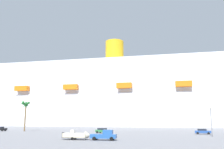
{
  "coord_description": "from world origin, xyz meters",
  "views": [
    {
      "loc": [
        23.17,
        -67.51,
        4.82
      ],
      "look_at": [
        -7.16,
        35.4,
        23.93
      ],
      "focal_mm": 38.82,
      "sensor_mm": 36.0,
      "label": 1
    }
  ],
  "objects_px": {
    "parked_car_blue_suv": "(203,131)",
    "parked_car_green_wagon": "(103,130)",
    "small_boat_on_trailer": "(78,135)",
    "street_lamp": "(211,117)",
    "parked_car_black_coupe": "(0,129)",
    "palm_tree": "(26,107)",
    "pickup_truck": "(105,135)",
    "cruise_ship": "(184,97)"
  },
  "relations": [
    {
      "from": "cruise_ship",
      "to": "parked_car_black_coupe",
      "type": "bearing_deg",
      "value": -134.65
    },
    {
      "from": "street_lamp",
      "to": "parked_car_black_coupe",
      "type": "xyz_separation_m",
      "value": [
        -71.39,
        6.47,
        -4.19
      ]
    },
    {
      "from": "cruise_ship",
      "to": "parked_car_green_wagon",
      "type": "height_order",
      "value": "cruise_ship"
    },
    {
      "from": "small_boat_on_trailer",
      "to": "parked_car_blue_suv",
      "type": "height_order",
      "value": "small_boat_on_trailer"
    },
    {
      "from": "cruise_ship",
      "to": "parked_car_blue_suv",
      "type": "xyz_separation_m",
      "value": [
        4.38,
        -63.33,
        -15.31
      ]
    },
    {
      "from": "parked_car_black_coupe",
      "to": "parked_car_blue_suv",
      "type": "bearing_deg",
      "value": 2.29
    },
    {
      "from": "street_lamp",
      "to": "parked_car_blue_suv",
      "type": "xyz_separation_m",
      "value": [
        -1.69,
        9.26,
        -4.2
      ]
    },
    {
      "from": "cruise_ship",
      "to": "palm_tree",
      "type": "relative_size",
      "value": 28.3
    },
    {
      "from": "parked_car_black_coupe",
      "to": "parked_car_green_wagon",
      "type": "distance_m",
      "value": 39.92
    },
    {
      "from": "cruise_ship",
      "to": "parked_car_blue_suv",
      "type": "relative_size",
      "value": 66.81
    },
    {
      "from": "palm_tree",
      "to": "street_lamp",
      "type": "distance_m",
      "value": 62.17
    },
    {
      "from": "cruise_ship",
      "to": "pickup_truck",
      "type": "relative_size",
      "value": 52.29
    },
    {
      "from": "parked_car_blue_suv",
      "to": "parked_car_green_wagon",
      "type": "height_order",
      "value": "same"
    },
    {
      "from": "parked_car_blue_suv",
      "to": "parked_car_green_wagon",
      "type": "distance_m",
      "value": 30.06
    },
    {
      "from": "pickup_truck",
      "to": "parked_car_black_coupe",
      "type": "bearing_deg",
      "value": 153.53
    },
    {
      "from": "cruise_ship",
      "to": "small_boat_on_trailer",
      "type": "xyz_separation_m",
      "value": [
        -23.24,
        -90.7,
        -15.18
      ]
    },
    {
      "from": "small_boat_on_trailer",
      "to": "parked_car_black_coupe",
      "type": "bearing_deg",
      "value": 149.71
    },
    {
      "from": "cruise_ship",
      "to": "street_lamp",
      "type": "bearing_deg",
      "value": -85.22
    },
    {
      "from": "pickup_truck",
      "to": "parked_car_green_wagon",
      "type": "height_order",
      "value": "pickup_truck"
    },
    {
      "from": "pickup_truck",
      "to": "small_boat_on_trailer",
      "type": "relative_size",
      "value": 0.81
    },
    {
      "from": "small_boat_on_trailer",
      "to": "parked_car_blue_suv",
      "type": "relative_size",
      "value": 1.58
    },
    {
      "from": "small_boat_on_trailer",
      "to": "pickup_truck",
      "type": "bearing_deg",
      "value": 6.49
    },
    {
      "from": "cruise_ship",
      "to": "parked_car_black_coupe",
      "type": "xyz_separation_m",
      "value": [
        -65.31,
        -66.13,
        -15.31
      ]
    },
    {
      "from": "pickup_truck",
      "to": "palm_tree",
      "type": "distance_m",
      "value": 46.21
    },
    {
      "from": "parked_car_black_coupe",
      "to": "cruise_ship",
      "type": "bearing_deg",
      "value": 45.35
    },
    {
      "from": "parked_car_green_wagon",
      "to": "pickup_truck",
      "type": "bearing_deg",
      "value": -70.37
    },
    {
      "from": "palm_tree",
      "to": "parked_car_blue_suv",
      "type": "bearing_deg",
      "value": 1.76
    },
    {
      "from": "cruise_ship",
      "to": "street_lamp",
      "type": "xyz_separation_m",
      "value": [
        6.07,
        -72.6,
        -11.12
      ]
    },
    {
      "from": "palm_tree",
      "to": "parked_car_black_coupe",
      "type": "xyz_separation_m",
      "value": [
        -9.76,
        -0.95,
        -7.68
      ]
    },
    {
      "from": "small_boat_on_trailer",
      "to": "palm_tree",
      "type": "relative_size",
      "value": 0.67
    },
    {
      "from": "pickup_truck",
      "to": "street_lamp",
      "type": "distance_m",
      "value": 29.44
    },
    {
      "from": "cruise_ship",
      "to": "parked_car_black_coupe",
      "type": "distance_m",
      "value": 94.2
    },
    {
      "from": "palm_tree",
      "to": "parked_car_blue_suv",
      "type": "xyz_separation_m",
      "value": [
        59.93,
        1.84,
        -7.69
      ]
    },
    {
      "from": "street_lamp",
      "to": "parked_car_blue_suv",
      "type": "bearing_deg",
      "value": 100.34
    },
    {
      "from": "cruise_ship",
      "to": "palm_tree",
      "type": "xyz_separation_m",
      "value": [
        -55.55,
        -65.18,
        -7.63
      ]
    },
    {
      "from": "small_boat_on_trailer",
      "to": "parked_car_blue_suv",
      "type": "distance_m",
      "value": 38.88
    },
    {
      "from": "palm_tree",
      "to": "street_lamp",
      "type": "relative_size",
      "value": 1.39
    },
    {
      "from": "pickup_truck",
      "to": "parked_car_blue_suv",
      "type": "xyz_separation_m",
      "value": [
        21.69,
        26.69,
        -0.21
      ]
    },
    {
      "from": "parked_car_black_coupe",
      "to": "pickup_truck",
      "type": "bearing_deg",
      "value": -26.47
    },
    {
      "from": "parked_car_green_wagon",
      "to": "cruise_ship",
      "type": "bearing_deg",
      "value": 69.32
    },
    {
      "from": "small_boat_on_trailer",
      "to": "street_lamp",
      "type": "distance_m",
      "value": 34.69
    },
    {
      "from": "cruise_ship",
      "to": "parked_car_green_wagon",
      "type": "distance_m",
      "value": 73.57
    }
  ]
}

